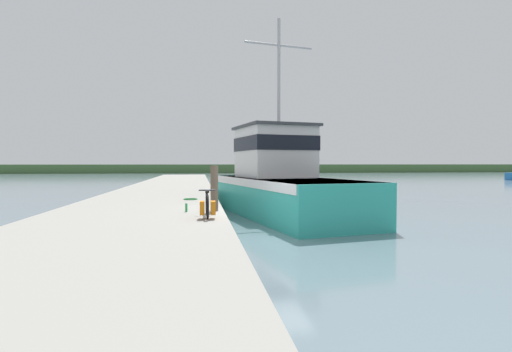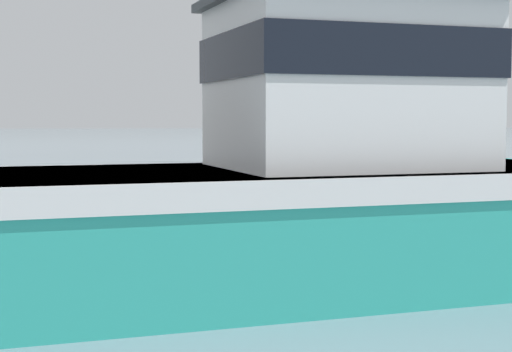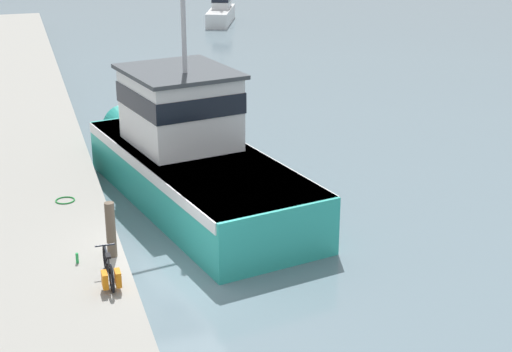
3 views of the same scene
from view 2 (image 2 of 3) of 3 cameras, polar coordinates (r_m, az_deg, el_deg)
fishing_boat_main at (r=10.48m, az=3.18°, el=-0.31°), size 5.35×11.73×8.46m
hose_coil at (r=14.17m, az=-3.90°, el=-1.66°), size 0.54×0.54×0.04m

